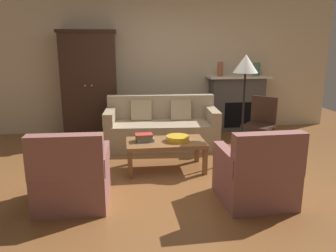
# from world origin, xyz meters

# --- Properties ---
(ground_plane) EXTENTS (9.60, 9.60, 0.00)m
(ground_plane) POSITION_xyz_m (0.00, 0.00, 0.00)
(ground_plane) COLOR brown
(back_wall) EXTENTS (7.20, 0.10, 2.80)m
(back_wall) POSITION_xyz_m (0.00, 2.55, 1.40)
(back_wall) COLOR beige
(back_wall) RESTS_ON ground
(fireplace) EXTENTS (1.26, 0.48, 1.12)m
(fireplace) POSITION_xyz_m (1.55, 2.30, 0.57)
(fireplace) COLOR #4C4947
(fireplace) RESTS_ON ground
(armoire) EXTENTS (1.06, 0.57, 2.00)m
(armoire) POSITION_xyz_m (-1.40, 2.22, 1.00)
(armoire) COLOR #382319
(armoire) RESTS_ON ground
(couch) EXTENTS (1.97, 0.98, 0.86)m
(couch) POSITION_xyz_m (-0.13, 1.34, 0.32)
(couch) COLOR tan
(couch) RESTS_ON ground
(coffee_table) EXTENTS (1.10, 0.60, 0.42)m
(coffee_table) POSITION_xyz_m (-0.20, 0.19, 0.37)
(coffee_table) COLOR olive
(coffee_table) RESTS_ON ground
(fruit_bowl) EXTENTS (0.33, 0.33, 0.07)m
(fruit_bowl) POSITION_xyz_m (-0.03, 0.18, 0.46)
(fruit_bowl) COLOR gold
(fruit_bowl) RESTS_ON coffee_table
(book_stack) EXTENTS (0.27, 0.19, 0.11)m
(book_stack) POSITION_xyz_m (-0.49, 0.23, 0.47)
(book_stack) COLOR gray
(book_stack) RESTS_ON coffee_table
(mantel_vase_terracotta) EXTENTS (0.11, 0.11, 0.28)m
(mantel_vase_terracotta) POSITION_xyz_m (1.17, 2.28, 1.26)
(mantel_vase_terracotta) COLOR #A86042
(mantel_vase_terracotta) RESTS_ON fireplace
(mantel_vase_jade) EXTENTS (0.14, 0.14, 0.26)m
(mantel_vase_jade) POSITION_xyz_m (1.93, 2.28, 1.25)
(mantel_vase_jade) COLOR slate
(mantel_vase_jade) RESTS_ON fireplace
(armchair_near_left) EXTENTS (0.80, 0.79, 0.88)m
(armchair_near_left) POSITION_xyz_m (-1.35, -0.75, 0.32)
(armchair_near_left) COLOR #935B56
(armchair_near_left) RESTS_ON ground
(armchair_near_right) EXTENTS (0.79, 0.79, 0.88)m
(armchair_near_right) POSITION_xyz_m (0.68, -0.95, 0.32)
(armchair_near_right) COLOR #935B56
(armchair_near_right) RESTS_ON ground
(side_chair_wooden) EXTENTS (0.62, 0.62, 0.90)m
(side_chair_wooden) POSITION_xyz_m (1.49, 0.88, 0.51)
(side_chair_wooden) COLOR #382319
(side_chair_wooden) RESTS_ON ground
(floor_lamp) EXTENTS (0.36, 0.36, 1.60)m
(floor_lamp) POSITION_xyz_m (0.99, 0.39, 1.38)
(floor_lamp) COLOR black
(floor_lamp) RESTS_ON ground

